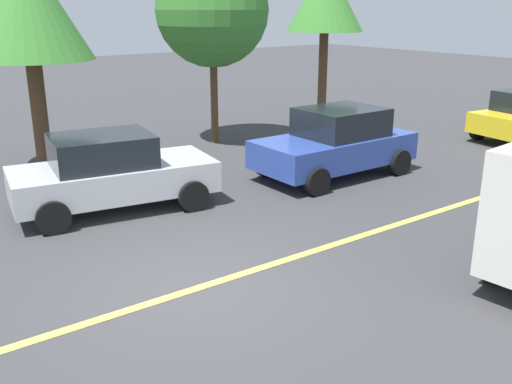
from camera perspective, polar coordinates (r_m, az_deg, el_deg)
ground_plane at (r=8.81m, az=-5.66°, el=-9.43°), size 80.00×80.00×0.00m
lane_marking_centre at (r=10.48m, az=8.64°, el=-4.87°), size 28.00×0.16×0.01m
car_silver_approaching at (r=12.13m, az=-14.12°, el=1.93°), size 4.26×2.44×1.58m
car_blue_crossing at (r=14.29m, az=7.90°, el=4.85°), size 4.03×2.07×1.67m
tree_left_verge at (r=15.49m, az=-21.71°, el=16.82°), size 3.01×3.01×5.43m
tree_right_verge at (r=17.43m, az=-4.34°, el=17.50°), size 3.29×3.29×5.55m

